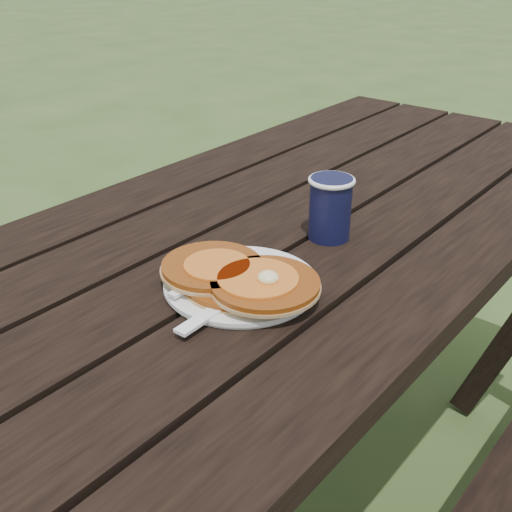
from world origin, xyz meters
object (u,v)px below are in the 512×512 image
Objects in this scene: pancake_stack at (240,278)px; coffee_cup at (330,204)px; picnic_table at (276,391)px; plate at (241,284)px.

pancake_stack is 2.26× the size of coffee_cup.
picnic_table is 16.75× the size of coffee_cup.
picnic_table is 7.40× the size of pancake_stack.
plate is 0.03m from pancake_stack.
pancake_stack is at bearing -65.74° from picnic_table.
coffee_cup is at bearing 2.19° from picnic_table.
plate is at bearing -66.27° from picnic_table.
picnic_table is at bearing 113.73° from plate.
plate is 0.91× the size of pancake_stack.
coffee_cup is (-0.00, 0.24, 0.04)m from pancake_stack.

